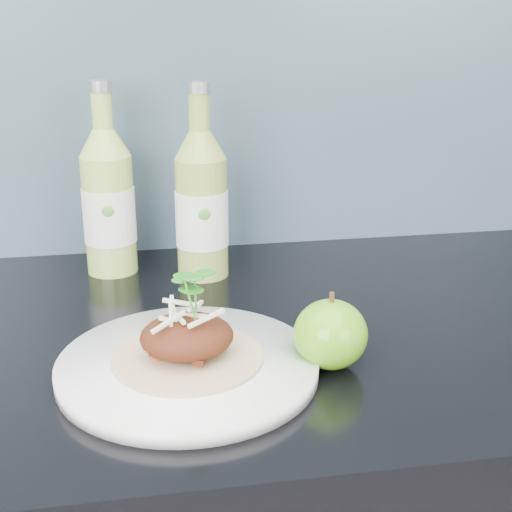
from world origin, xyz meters
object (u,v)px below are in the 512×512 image
at_px(green_apple, 330,334).
at_px(cider_bottle_right, 202,205).
at_px(dinner_plate, 188,366).
at_px(cider_bottle_left, 108,202).

distance_m(green_apple, cider_bottle_right, 0.31).
xyz_separation_m(green_apple, cider_bottle_right, (-0.10, 0.28, 0.06)).
bearing_deg(cider_bottle_right, green_apple, -70.69).
xyz_separation_m(dinner_plate, green_apple, (0.14, -0.01, 0.03)).
bearing_deg(cider_bottle_left, dinner_plate, -94.81).
bearing_deg(green_apple, cider_bottle_right, 109.63).
height_order(cider_bottle_left, cider_bottle_right, same).
bearing_deg(green_apple, dinner_plate, 176.48).
relative_size(green_apple, cider_bottle_left, 0.34).
bearing_deg(dinner_plate, cider_bottle_left, 104.28).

